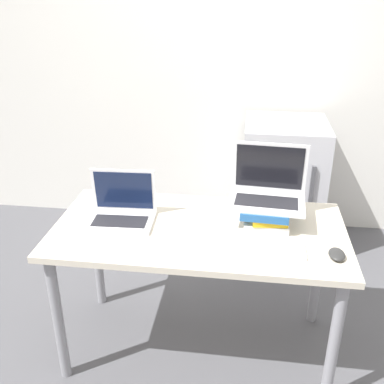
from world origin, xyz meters
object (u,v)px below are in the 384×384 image
(wireless_keyboard, at_px, (269,249))
(laptop_on_books, at_px, (267,190))
(laptop_left, at_px, (122,211))
(book_stack, at_px, (266,212))
(mouse, at_px, (337,254))
(mini_fridge, at_px, (281,187))

(wireless_keyboard, bearing_deg, laptop_on_books, 92.65)
(laptop_left, bearing_deg, book_stack, 6.42)
(laptop_left, distance_m, mouse, 0.98)
(laptop_left, xyz_separation_m, laptop_on_books, (0.68, 0.10, 0.10))
(mouse, distance_m, mini_fridge, 1.28)
(laptop_left, xyz_separation_m, book_stack, (0.68, 0.08, 0.00))
(wireless_keyboard, bearing_deg, laptop_left, 165.24)
(mini_fridge, bearing_deg, mouse, -83.37)
(wireless_keyboard, bearing_deg, mini_fridge, 84.03)
(wireless_keyboard, relative_size, mini_fridge, 0.33)
(laptop_left, relative_size, mouse, 3.17)
(laptop_left, bearing_deg, laptop_on_books, 8.45)
(wireless_keyboard, distance_m, mouse, 0.27)
(laptop_left, bearing_deg, wireless_keyboard, -14.76)
(book_stack, xyz_separation_m, mini_fridge, (0.14, 0.97, -0.30))
(book_stack, relative_size, mouse, 2.91)
(mini_fridge, bearing_deg, laptop_left, -128.00)
(laptop_on_books, distance_m, wireless_keyboard, 0.32)
(laptop_on_books, xyz_separation_m, mouse, (0.29, -0.30, -0.14))
(mouse, bearing_deg, wireless_keyboard, 176.80)
(book_stack, height_order, mini_fridge, mini_fridge)
(laptop_left, distance_m, mini_fridge, 1.36)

